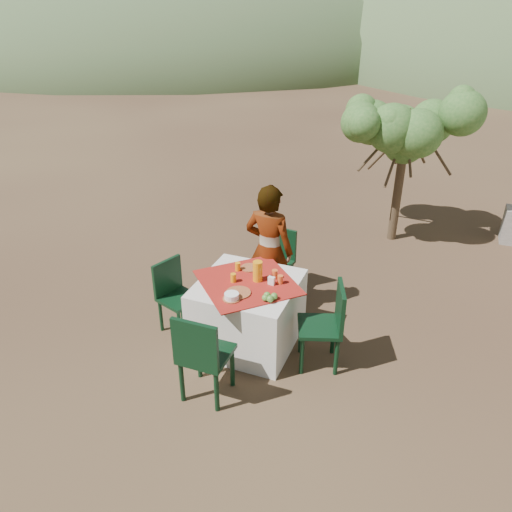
% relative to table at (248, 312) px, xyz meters
% --- Properties ---
extents(ground, '(160.00, 160.00, 0.00)m').
position_rel_table_xyz_m(ground, '(0.39, 0.42, -0.38)').
color(ground, '#342017').
rests_on(ground, ground).
extents(table, '(1.30, 1.30, 0.76)m').
position_rel_table_xyz_m(table, '(0.00, 0.00, 0.00)').
color(table, white).
rests_on(table, ground).
extents(chair_far, '(0.44, 0.44, 0.84)m').
position_rel_table_xyz_m(chair_far, '(-0.05, 1.14, 0.09)').
color(chair_far, black).
rests_on(chair_far, ground).
extents(chair_near, '(0.45, 0.45, 0.96)m').
position_rel_table_xyz_m(chair_near, '(-0.04, -0.98, 0.15)').
color(chair_near, black).
rests_on(chair_near, ground).
extents(chair_left, '(0.49, 0.49, 0.84)m').
position_rel_table_xyz_m(chair_left, '(-0.86, -0.07, 0.09)').
color(chair_left, black).
rests_on(chair_left, ground).
extents(chair_right, '(0.54, 0.54, 0.93)m').
position_rel_table_xyz_m(chair_right, '(0.89, -0.05, 0.13)').
color(chair_right, black).
rests_on(chair_right, ground).
extents(person, '(0.61, 0.42, 1.61)m').
position_rel_table_xyz_m(person, '(-0.01, 0.68, 0.42)').
color(person, '#8C6651').
rests_on(person, ground).
extents(shrub_tree, '(1.74, 1.71, 2.05)m').
position_rel_table_xyz_m(shrub_tree, '(1.17, 3.32, 1.24)').
color(shrub_tree, '#493624').
rests_on(shrub_tree, ground).
extents(hill_near_left, '(40.00, 40.00, 16.00)m').
position_rel_table_xyz_m(hill_near_left, '(-17.61, 30.42, -0.38)').
color(hill_near_left, '#3D522E').
rests_on(hill_near_left, ground).
extents(hill_far_center, '(60.00, 60.00, 24.00)m').
position_rel_table_xyz_m(hill_far_center, '(-3.61, 52.42, -0.38)').
color(hill_far_center, slate).
rests_on(hill_far_center, ground).
extents(plate_far, '(0.20, 0.20, 0.01)m').
position_rel_table_xyz_m(plate_far, '(-0.09, 0.28, 0.39)').
color(plate_far, brown).
rests_on(plate_far, table).
extents(plate_near, '(0.26, 0.26, 0.01)m').
position_rel_table_xyz_m(plate_near, '(-0.00, -0.24, 0.39)').
color(plate_near, brown).
rests_on(plate_near, table).
extents(glass_far, '(0.06, 0.06, 0.09)m').
position_rel_table_xyz_m(glass_far, '(-0.19, 0.19, 0.43)').
color(glass_far, orange).
rests_on(glass_far, table).
extents(glass_near, '(0.06, 0.06, 0.10)m').
position_rel_table_xyz_m(glass_near, '(-0.14, -0.05, 0.43)').
color(glass_near, orange).
rests_on(glass_near, table).
extents(juice_pitcher, '(0.10, 0.10, 0.22)m').
position_rel_table_xyz_m(juice_pitcher, '(0.09, 0.07, 0.49)').
color(juice_pitcher, orange).
rests_on(juice_pitcher, table).
extents(bowl_plate, '(0.18, 0.18, 0.01)m').
position_rel_table_xyz_m(bowl_plate, '(-0.02, -0.37, 0.39)').
color(bowl_plate, brown).
rests_on(bowl_plate, table).
extents(white_bowl, '(0.15, 0.15, 0.05)m').
position_rel_table_xyz_m(white_bowl, '(-0.02, -0.37, 0.42)').
color(white_bowl, white).
rests_on(white_bowl, bowl_plate).
extents(jar_left, '(0.06, 0.06, 0.09)m').
position_rel_table_xyz_m(jar_left, '(0.33, 0.10, 0.43)').
color(jar_left, orange).
rests_on(jar_left, table).
extents(jar_right, '(0.06, 0.06, 0.10)m').
position_rel_table_xyz_m(jar_right, '(0.24, 0.17, 0.43)').
color(jar_right, orange).
rests_on(jar_right, table).
extents(napkin_holder, '(0.07, 0.05, 0.09)m').
position_rel_table_xyz_m(napkin_holder, '(0.25, 0.05, 0.43)').
color(napkin_holder, white).
rests_on(napkin_holder, table).
extents(fruit_cluster, '(0.14, 0.13, 0.07)m').
position_rel_table_xyz_m(fruit_cluster, '(0.33, -0.24, 0.42)').
color(fruit_cluster, '#558A32').
rests_on(fruit_cluster, table).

